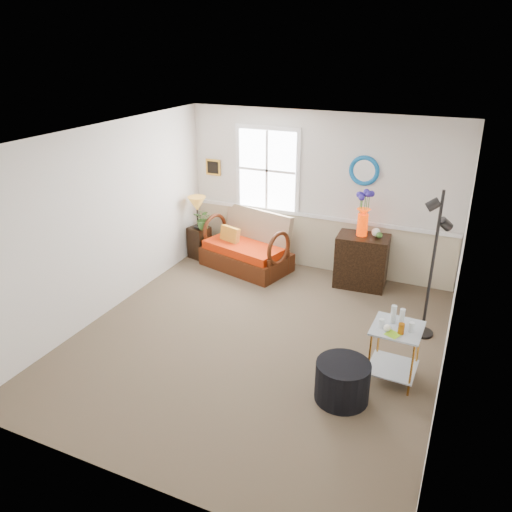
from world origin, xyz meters
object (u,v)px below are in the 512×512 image
at_px(lamp_stand, 200,242).
at_px(cabinet, 361,261).
at_px(side_table, 394,353).
at_px(ottoman, 342,381).
at_px(floor_lamp, 432,266).
at_px(loveseat, 246,242).

bearing_deg(lamp_stand, cabinet, 0.89).
bearing_deg(side_table, ottoman, -126.98).
bearing_deg(side_table, floor_lamp, 79.74).
distance_m(lamp_stand, side_table, 4.34).
bearing_deg(loveseat, cabinet, 18.73).
distance_m(lamp_stand, ottoman, 4.31).
xyz_separation_m(loveseat, lamp_stand, (-0.95, 0.08, -0.19)).
distance_m(side_table, ottoman, 0.73).
height_order(lamp_stand, floor_lamp, floor_lamp).
bearing_deg(loveseat, lamp_stand, -169.72).
distance_m(loveseat, lamp_stand, 0.97).
xyz_separation_m(lamp_stand, side_table, (3.76, -2.17, 0.06)).
distance_m(loveseat, side_table, 3.51).
relative_size(lamp_stand, cabinet, 0.67).
relative_size(lamp_stand, side_table, 0.82).
bearing_deg(floor_lamp, lamp_stand, 150.20).
height_order(loveseat, side_table, loveseat).
height_order(cabinet, side_table, cabinet).
xyz_separation_m(loveseat, side_table, (2.81, -2.09, -0.13)).
height_order(loveseat, floor_lamp, floor_lamp).
relative_size(side_table, ottoman, 1.16).
height_order(loveseat, cabinet, loveseat).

